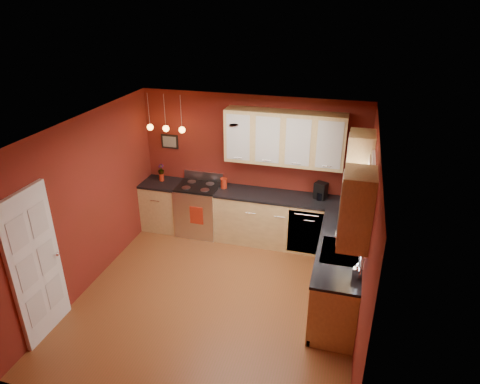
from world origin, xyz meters
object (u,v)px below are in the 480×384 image
(sink, at_px, (340,253))
(soap_pump, at_px, (357,271))
(coffee_maker, at_px, (321,191))
(red_canister, at_px, (224,183))
(gas_range, at_px, (199,209))

(sink, relative_size, soap_pump, 3.54)
(sink, bearing_deg, coffee_maker, 105.28)
(sink, bearing_deg, red_canister, 143.98)
(soap_pump, bearing_deg, gas_range, 144.23)
(red_canister, bearing_deg, sink, -36.02)
(gas_range, distance_m, sink, 3.05)
(red_canister, height_order, coffee_maker, coffee_maker)
(sink, xyz_separation_m, red_canister, (-2.15, 1.56, 0.12))
(gas_range, xyz_separation_m, red_canister, (0.47, 0.06, 0.55))
(sink, height_order, soap_pump, sink)
(red_canister, xyz_separation_m, soap_pump, (2.38, -2.11, 0.00))
(sink, bearing_deg, gas_range, 150.22)
(sink, xyz_separation_m, soap_pump, (0.22, -0.55, 0.12))
(sink, distance_m, red_canister, 2.66)
(gas_range, height_order, sink, sink)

